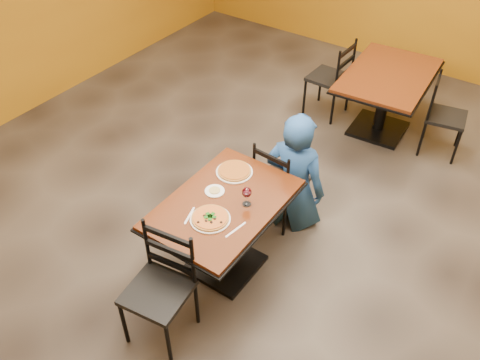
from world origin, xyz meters
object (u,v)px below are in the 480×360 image
Objects in this scene: diner at (296,170)px; pizza_main at (210,218)px; chair_main_far at (281,181)px; chair_second_right at (446,117)px; chair_second_left at (329,78)px; chair_main_near at (157,293)px; table_main at (224,220)px; wine_glass at (247,196)px; table_second at (386,89)px; plate_far at (234,172)px; pizza_far at (234,170)px; side_plate at (215,191)px; plate_main at (210,219)px.

pizza_main is (-0.14, -1.07, 0.19)m from diner.
chair_second_right is at bearing -110.97° from chair_main_far.
chair_main_far is 0.93× the size of chair_second_left.
chair_main_near is 3.37× the size of pizza_main.
chair_second_left is (-0.44, 2.71, -0.08)m from table_main.
diner is 0.82m from wine_glass.
chair_main_far is at bearing 79.92° from chair_main_near.
pizza_main is (-0.24, -2.93, 0.21)m from table_second.
table_second is 2.94m from pizza_main.
chair_main_near reaches higher than wine_glass.
chair_main_near is 1.20m from plate_far.
plate_far is at bearing 144.39° from chair_second_right.
table_main is at bearing 89.99° from chair_main_far.
table_second is 1.19× the size of diner.
chair_second_right is 4.93× the size of wine_glass.
wine_glass is at bearing 66.41° from pizza_main.
pizza_main is at bearing -113.59° from wine_glass.
chair_main_far is at bearing 85.43° from table_main.
table_main is 0.44m from pizza_far.
wine_glass is (0.10, -0.71, 0.40)m from chair_main_far.
plate_far is (-0.14, 1.16, 0.28)m from chair_main_near.
side_plate is at bearing -88.08° from plate_far.
wine_glass is (0.13, 0.30, 0.07)m from pizza_main.
chair_second_left is at bearing 89.29° from chair_main_near.
chair_second_right is at bearing 64.63° from pizza_far.
pizza_far reaches higher than table_second.
diner is at bearing 20.08° from chair_second_left.
chair_main_near is 1.21m from pizza_far.
chair_second_right is (0.98, 3.53, -0.03)m from chair_main_near.
chair_main_far is at bearing 97.81° from wine_glass.
chair_second_left reaches higher than chair_main_far.
pizza_main is at bearing -94.67° from table_second.
plate_far is 0.29m from side_plate.
pizza_far is at bearing 0.00° from plate_far.
table_second is at bearing 91.93° from chair_second_left.
chair_main_far is 1.06m from pizza_main.
chair_main_near is at bearing -93.25° from plate_main.
plate_far is 1.72× the size of wine_glass.
side_plate is 0.31m from wine_glass.
pizza_main is 0.32m from side_plate.
table_main is 1.29× the size of chair_main_near.
table_second is at bearing 77.84° from chair_main_near.
side_plate is at bearing -98.65° from table_second.
side_plate is (-0.16, 0.27, -0.02)m from pizza_main.
diner is at bearing 89.37° from wine_glass.
chair_main_near is 3.09× the size of plate_main.
chair_second_right is 3.09m from pizza_main.
table_main is at bearing 11.07° from chair_second_left.
chair_main_near is at bearing -93.25° from pizza_main.
diner is 1.10m from pizza_main.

